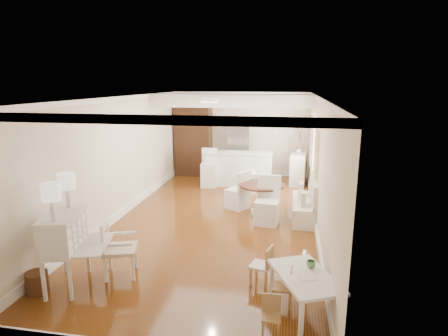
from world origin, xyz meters
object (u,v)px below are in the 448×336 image
(secretary_bureau, at_px, (66,250))
(fridge, at_px, (249,151))
(sideboard, at_px, (298,168))
(kids_chair_b, at_px, (261,265))
(slip_chair_far, at_px, (237,189))
(pantry_cabinet, at_px, (193,142))
(gustavian_armchair, at_px, (120,248))
(slip_chair_near, at_px, (267,201))
(wicker_basket, at_px, (37,282))
(dining_table, at_px, (261,199))
(breakfast_counter, at_px, (238,169))
(bar_stool_right, at_px, (250,177))
(kids_table, at_px, (304,293))
(kids_chair_a, at_px, (283,286))
(bar_stool_left, at_px, (209,168))
(kids_chair_c, at_px, (271,316))

(secretary_bureau, bearing_deg, fridge, 61.83)
(sideboard, bearing_deg, kids_chair_b, -90.33)
(slip_chair_far, height_order, pantry_cabinet, pantry_cabinet)
(gustavian_armchair, relative_size, slip_chair_near, 0.88)
(pantry_cabinet, relative_size, sideboard, 2.27)
(wicker_basket, xyz_separation_m, dining_table, (3.05, 4.08, 0.21))
(breakfast_counter, relative_size, bar_stool_right, 2.12)
(secretary_bureau, distance_m, pantry_cabinet, 7.39)
(kids_chair_b, xyz_separation_m, breakfast_counter, (-1.16, 5.71, 0.19))
(kids_table, xyz_separation_m, kids_chair_b, (-0.64, 0.63, 0.05))
(gustavian_armchair, distance_m, dining_table, 3.93)
(kids_chair_a, xyz_separation_m, bar_stool_left, (-2.37, 5.91, 0.29))
(kids_chair_c, bearing_deg, dining_table, 93.48)
(bar_stool_left, bearing_deg, kids_chair_c, -77.29)
(kids_table, distance_m, sideboard, 6.88)
(kids_chair_b, bearing_deg, wicker_basket, -60.10)
(slip_chair_far, xyz_separation_m, bar_stool_right, (0.16, 1.37, -0.01))
(breakfast_counter, bearing_deg, fridge, 79.22)
(bar_stool_left, bearing_deg, pantry_cabinet, 114.86)
(kids_chair_b, height_order, slip_chair_near, slip_chair_near)
(dining_table, distance_m, slip_chair_near, 0.67)
(gustavian_armchair, distance_m, breakfast_counter, 5.94)
(bar_stool_left, bearing_deg, dining_table, -56.69)
(slip_chair_far, height_order, fridge, fridge)
(secretary_bureau, xyz_separation_m, fridge, (2.00, 7.34, 0.30))
(slip_chair_far, bearing_deg, kids_chair_c, 42.84)
(kids_chair_a, bearing_deg, dining_table, -166.48)
(kids_table, bearing_deg, sideboard, 89.86)
(sideboard, bearing_deg, dining_table, -101.22)
(bar_stool_right, distance_m, pantry_cabinet, 2.91)
(kids_chair_a, relative_size, breakfast_counter, 0.28)
(secretary_bureau, distance_m, bar_stool_right, 5.94)
(secretary_bureau, distance_m, kids_chair_b, 3.03)
(dining_table, xyz_separation_m, breakfast_counter, (-0.90, 2.47, 0.14))
(gustavian_armchair, bearing_deg, kids_chair_b, -104.37)
(fridge, bearing_deg, kids_chair_c, -81.58)
(kids_chair_b, bearing_deg, dining_table, -159.86)
(secretary_bureau, bearing_deg, kids_table, -13.82)
(kids_table, bearing_deg, dining_table, 103.01)
(dining_table, bearing_deg, gustavian_armchair, -121.24)
(kids_table, bearing_deg, wicker_basket, -177.01)
(wicker_basket, distance_m, kids_chair_b, 3.42)
(slip_chair_near, relative_size, fridge, 0.60)
(pantry_cabinet, bearing_deg, breakfast_counter, -32.43)
(dining_table, bearing_deg, bar_stool_right, 105.68)
(wicker_basket, relative_size, sideboard, 0.32)
(gustavian_armchair, bearing_deg, slip_chair_far, -38.26)
(bar_stool_right, bearing_deg, pantry_cabinet, 128.91)
(gustavian_armchair, height_order, slip_chair_far, slip_chair_far)
(kids_chair_a, relative_size, kids_chair_c, 1.13)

